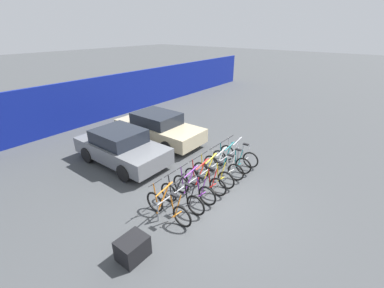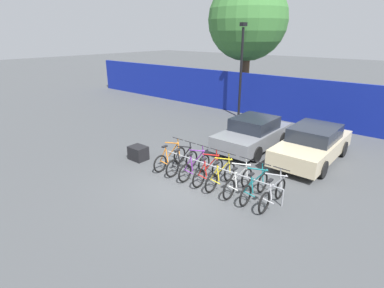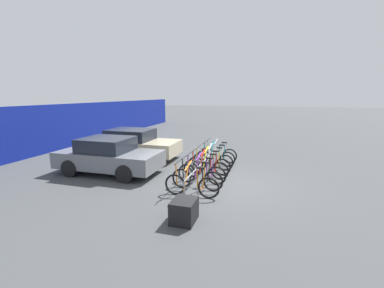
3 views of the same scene
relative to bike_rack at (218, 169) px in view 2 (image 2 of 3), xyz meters
name	(u,v)px [view 2 (image 2 of 3)]	position (x,y,z in m)	size (l,w,h in m)	color
ground_plane	(190,184)	(-0.64, -0.68, -0.50)	(120.00, 120.00, 0.00)	#424447
hoarding_wall	(301,101)	(-0.64, 8.82, 0.76)	(36.00, 0.16, 2.51)	navy
bike_rack	(218,169)	(0.00, 0.00, 0.00)	(4.71, 0.04, 0.57)	gray
bicycle_orange	(170,158)	(-2.08, -0.15, -0.12)	(0.68, 1.71, 1.05)	black
bicycle_black	(182,162)	(-1.47, -0.15, -0.12)	(0.68, 1.71, 1.05)	black
bicycle_purple	(195,167)	(-0.88, -0.15, -0.12)	(0.68, 1.71, 1.05)	black
bicycle_red	(209,172)	(-0.27, -0.15, -0.12)	(0.68, 1.71, 1.05)	black
bicycle_yellow	(221,176)	(0.24, -0.15, -0.12)	(0.68, 1.71, 1.05)	black
bicycle_white	(238,182)	(0.91, -0.15, -0.12)	(0.68, 1.71, 1.05)	black
bicycle_teal	(254,188)	(1.48, -0.15, -0.12)	(0.68, 1.71, 1.05)	black
bicycle_silver	(273,194)	(2.08, -0.15, -0.12)	(0.68, 1.71, 1.05)	black
car_grey	(253,133)	(-0.71, 3.63, 0.19)	(1.91, 4.00, 1.40)	slate
car_beige	(313,144)	(1.75, 3.98, 0.19)	(1.91, 4.43, 1.40)	#C1B28E
lamp_post	(241,66)	(-4.00, 7.83, 2.53)	(0.24, 0.44, 5.36)	black
cargo_crate	(138,153)	(-3.60, -0.42, -0.22)	(0.70, 0.56, 0.55)	black
tree_behind_hoarding	(248,20)	(-5.39, 10.62, 5.06)	(5.11, 5.11, 8.16)	brown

